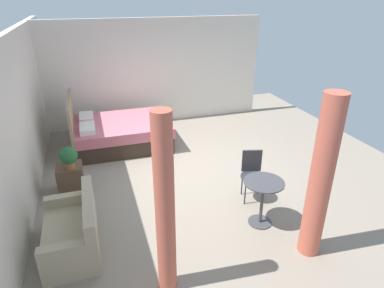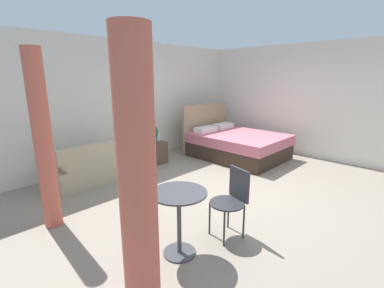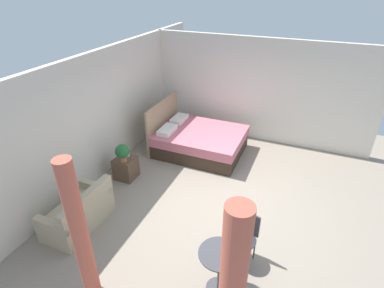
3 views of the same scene
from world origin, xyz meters
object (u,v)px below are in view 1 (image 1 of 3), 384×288
(vase, at_px, (67,158))
(potted_plant, at_px, (69,156))
(bed, at_px, (119,132))
(couch, at_px, (74,232))
(balcony_table, at_px, (263,195))
(cafe_chair_near_window, at_px, (252,170))
(nightstand, at_px, (71,178))

(vase, bearing_deg, potted_plant, -168.10)
(bed, relative_size, couch, 1.70)
(balcony_table, height_order, cafe_chair_near_window, cafe_chair_near_window)
(couch, distance_m, balcony_table, 2.81)
(cafe_chair_near_window, bearing_deg, bed, 34.15)
(balcony_table, distance_m, cafe_chair_near_window, 0.75)
(nightstand, xyz_separation_m, cafe_chair_near_window, (-1.18, -3.05, 0.28))
(couch, distance_m, vase, 1.78)
(couch, distance_m, cafe_chair_near_window, 3.02)
(potted_plant, relative_size, cafe_chair_near_window, 0.47)
(vase, bearing_deg, nightstand, -175.16)
(couch, distance_m, potted_plant, 1.60)
(bed, relative_size, cafe_chair_near_window, 2.51)
(couch, bearing_deg, cafe_chair_near_window, -81.49)
(potted_plant, distance_m, cafe_chair_near_window, 3.21)
(couch, bearing_deg, bed, -16.69)
(bed, xyz_separation_m, couch, (-3.36, 1.01, -0.05))
(potted_plant, bearing_deg, vase, 11.90)
(nightstand, height_order, vase, vase)
(vase, bearing_deg, bed, -34.08)
(couch, bearing_deg, vase, 2.66)
(potted_plant, bearing_deg, couch, -178.69)
(couch, xyz_separation_m, balcony_table, (-0.28, -2.78, 0.25))
(vase, xyz_separation_m, cafe_chair_near_window, (-1.30, -3.06, -0.08))
(bed, relative_size, potted_plant, 5.36)
(potted_plant, height_order, balcony_table, potted_plant)
(bed, bearing_deg, vase, 145.92)
(vase, distance_m, cafe_chair_near_window, 3.33)
(vase, bearing_deg, couch, -177.34)
(bed, distance_m, vase, 1.96)
(cafe_chair_near_window, bearing_deg, vase, 66.95)
(nightstand, distance_m, balcony_table, 3.45)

